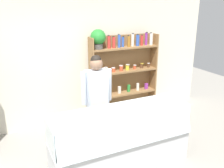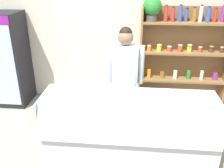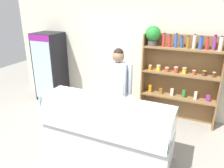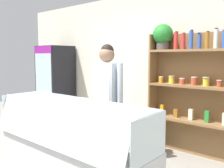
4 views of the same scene
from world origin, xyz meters
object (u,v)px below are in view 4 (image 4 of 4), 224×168
at_px(deli_display_case, 71,156).
at_px(shop_clerk, 107,92).
at_px(shelving_unit, 194,79).
at_px(drinks_fridge, 56,85).

bearing_deg(deli_display_case, shop_clerk, 96.38).
height_order(deli_display_case, shop_clerk, shop_clerk).
relative_size(shelving_unit, shop_clerk, 1.20).
relative_size(drinks_fridge, shelving_unit, 0.87).
xyz_separation_m(shelving_unit, deli_display_case, (-0.84, -1.71, -0.90)).
height_order(drinks_fridge, deli_display_case, drinks_fridge).
distance_m(deli_display_case, shop_clerk, 1.05).
bearing_deg(shelving_unit, shop_clerk, -134.60).
height_order(drinks_fridge, shop_clerk, drinks_fridge).
xyz_separation_m(drinks_fridge, deli_display_case, (2.37, -1.56, -0.58)).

